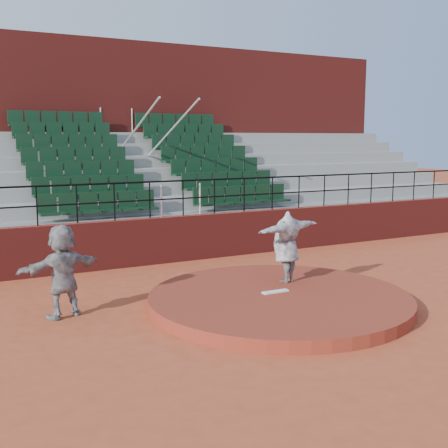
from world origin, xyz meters
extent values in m
plane|color=#AD4627|center=(0.00, 0.00, 0.00)|extent=(90.00, 90.00, 0.00)
cylinder|color=maroon|center=(0.00, 0.00, 0.12)|extent=(5.50, 5.50, 0.25)
cube|color=white|center=(0.00, 0.15, 0.27)|extent=(0.60, 0.15, 0.03)
cube|color=maroon|center=(0.00, 5.00, 0.65)|extent=(24.00, 0.30, 1.30)
cylinder|color=black|center=(0.00, 5.00, 2.30)|extent=(24.00, 0.05, 0.05)
cylinder|color=black|center=(0.00, 5.00, 1.80)|extent=(24.00, 0.04, 0.04)
cylinder|color=black|center=(-4.00, 5.00, 1.80)|extent=(0.04, 0.04, 1.00)
cylinder|color=black|center=(-3.00, 5.00, 1.80)|extent=(0.04, 0.04, 1.00)
cylinder|color=black|center=(-2.00, 5.00, 1.80)|extent=(0.04, 0.04, 1.00)
cylinder|color=black|center=(-1.00, 5.00, 1.80)|extent=(0.04, 0.04, 1.00)
cylinder|color=black|center=(0.00, 5.00, 1.80)|extent=(0.04, 0.04, 1.00)
cylinder|color=black|center=(1.00, 5.00, 1.80)|extent=(0.04, 0.04, 1.00)
cylinder|color=black|center=(2.00, 5.00, 1.80)|extent=(0.04, 0.04, 1.00)
cylinder|color=black|center=(3.00, 5.00, 1.80)|extent=(0.04, 0.04, 1.00)
cylinder|color=black|center=(4.00, 5.00, 1.80)|extent=(0.04, 0.04, 1.00)
cylinder|color=black|center=(5.00, 5.00, 1.80)|extent=(0.04, 0.04, 1.00)
cylinder|color=black|center=(6.00, 5.00, 1.80)|extent=(0.04, 0.04, 1.00)
cylinder|color=black|center=(7.00, 5.00, 1.80)|extent=(0.04, 0.04, 1.00)
cylinder|color=black|center=(8.00, 5.00, 1.80)|extent=(0.04, 0.04, 1.00)
cylinder|color=black|center=(9.00, 5.00, 1.80)|extent=(0.04, 0.04, 1.00)
cylinder|color=black|center=(10.00, 5.00, 1.80)|extent=(0.04, 0.04, 1.00)
cube|color=gray|center=(0.00, 5.58, 0.65)|extent=(24.00, 0.85, 1.30)
cube|color=black|center=(-2.25, 5.59, 1.66)|extent=(3.30, 0.48, 0.72)
cube|color=black|center=(2.25, 5.59, 1.66)|extent=(3.30, 0.48, 0.72)
cube|color=gray|center=(0.00, 6.43, 0.85)|extent=(24.00, 0.85, 1.70)
cube|color=black|center=(-2.25, 6.44, 2.06)|extent=(3.30, 0.48, 0.72)
cube|color=black|center=(2.25, 6.44, 2.06)|extent=(3.30, 0.48, 0.72)
cube|color=gray|center=(0.00, 7.28, 1.05)|extent=(24.00, 0.85, 2.10)
cube|color=black|center=(-2.25, 7.29, 2.46)|extent=(3.30, 0.48, 0.72)
cube|color=black|center=(2.25, 7.29, 2.46)|extent=(3.30, 0.48, 0.72)
cube|color=gray|center=(0.00, 8.12, 1.25)|extent=(24.00, 0.85, 2.50)
cube|color=black|center=(-2.25, 8.13, 2.86)|extent=(3.30, 0.48, 0.72)
cube|color=black|center=(2.25, 8.13, 2.86)|extent=(3.30, 0.48, 0.72)
cube|color=gray|center=(0.00, 8.97, 1.45)|extent=(24.00, 0.85, 2.90)
cube|color=black|center=(-2.25, 8.98, 3.26)|extent=(3.30, 0.48, 0.72)
cube|color=black|center=(2.25, 8.98, 3.26)|extent=(3.30, 0.48, 0.72)
cube|color=gray|center=(0.00, 9.82, 1.65)|extent=(24.00, 0.85, 3.30)
cube|color=black|center=(-2.25, 9.83, 3.66)|extent=(3.30, 0.48, 0.72)
cube|color=black|center=(2.25, 9.83, 3.66)|extent=(3.30, 0.48, 0.72)
cube|color=gray|center=(0.00, 10.68, 1.85)|extent=(24.00, 0.85, 3.70)
cube|color=black|center=(-2.25, 10.69, 4.06)|extent=(3.30, 0.48, 0.72)
cube|color=black|center=(2.25, 10.69, 4.06)|extent=(3.30, 0.48, 0.72)
cylinder|color=silver|center=(-0.60, 8.12, 3.40)|extent=(0.06, 5.97, 2.46)
cylinder|color=silver|center=(0.60, 8.12, 3.40)|extent=(0.06, 5.97, 2.46)
cube|color=maroon|center=(0.00, 12.60, 3.55)|extent=(24.00, 3.00, 7.10)
imported|color=black|center=(0.70, 0.80, 1.06)|extent=(2.07, 1.09, 1.62)
imported|color=black|center=(-4.17, 1.36, 0.92)|extent=(1.80, 1.00, 1.85)
camera|label=1|loc=(-6.34, -9.56, 3.49)|focal=45.00mm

